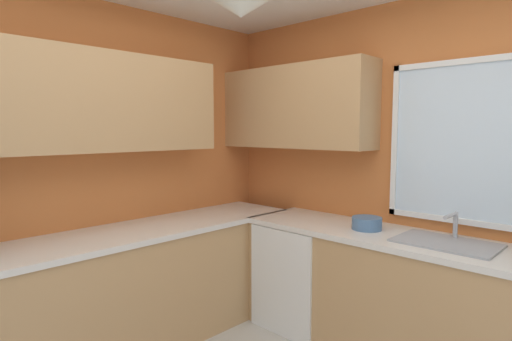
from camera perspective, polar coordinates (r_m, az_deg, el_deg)
room_shell at (r=2.69m, az=-5.60°, el=10.04°), size 3.59×3.68×2.62m
counter_run_left at (r=3.18m, az=-20.88°, el=-16.22°), size 0.65×3.29×0.88m
counter_run_back at (r=3.12m, az=21.79°, el=-16.70°), size 2.68×0.65×0.88m
dishwasher at (r=3.56m, az=6.42°, el=-13.92°), size 0.60×0.60×0.84m
sink_assembly at (r=2.94m, az=24.72°, el=-8.93°), size 0.60×0.40×0.19m
bowl at (r=3.15m, az=15.00°, el=-7.03°), size 0.21×0.21×0.09m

